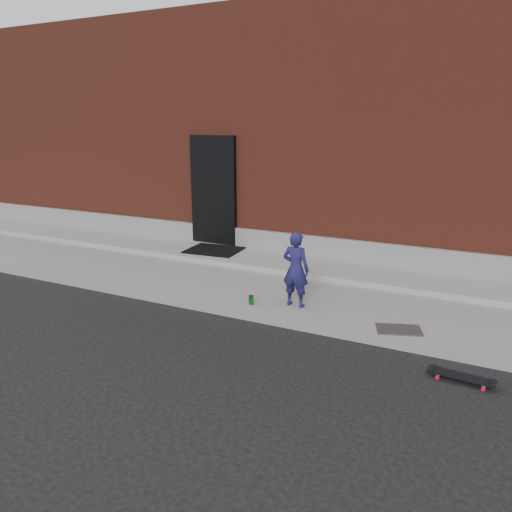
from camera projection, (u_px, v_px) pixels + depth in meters
The scene contains 9 objects.
ground at pixel (263, 324), 7.11m from camera, with size 80.00×80.00×0.00m, color black.
sidewalk at pixel (302, 288), 8.39m from camera, with size 20.00×3.00×0.15m, color slate.
apron at pixel (320, 268), 9.13m from camera, with size 20.00×1.20×0.10m, color gray.
building at pixel (386, 134), 12.49m from camera, with size 20.00×8.10×5.00m.
child at pixel (296, 269), 7.26m from camera, with size 0.41×0.27×1.12m, color #1D1B4D.
skateboard at pixel (461, 377), 5.50m from camera, with size 0.70×0.23×0.08m.
soda_can at pixel (251, 300), 7.43m from camera, with size 0.08×0.08×0.14m, color #167223.
doormat at pixel (214, 250), 10.14m from camera, with size 1.05×0.85×0.03m, color black.
utility_plate at pixel (399, 330), 6.52m from camera, with size 0.57×0.37×0.02m, color #545459.
Camera 1 is at (2.90, -5.95, 2.78)m, focal length 35.00 mm.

